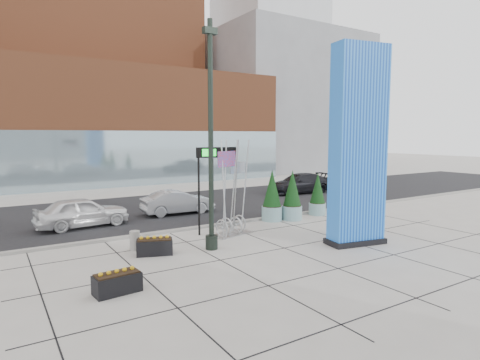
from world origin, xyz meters
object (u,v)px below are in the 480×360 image
lamp_post (211,158)px  blue_pylon (358,150)px  car_silver_mid (178,202)px  concrete_bollard (135,241)px  overhead_street_sign (212,160)px  car_white_west (82,212)px  public_art_sculpture (231,210)px

lamp_post → blue_pylon: bearing=-24.5°
blue_pylon → car_silver_mid: (-3.80, 10.04, -3.32)m
lamp_post → concrete_bollard: (-2.68, 1.53, -3.31)m
lamp_post → overhead_street_sign: 2.67m
lamp_post → overhead_street_sign: lamp_post is taller
blue_pylon → overhead_street_sign: 6.50m
lamp_post → car_white_west: bearing=117.8°
concrete_bollard → car_white_west: car_white_west is taller
blue_pylon → concrete_bollard: (-8.26, 4.06, -3.62)m
car_silver_mid → overhead_street_sign: bearing=177.1°
concrete_bollard → car_white_west: bearing=100.1°
overhead_street_sign → car_white_west: (-4.93, 4.57, -2.72)m
overhead_street_sign → car_silver_mid: overhead_street_sign is taller
blue_pylon → car_silver_mid: size_ratio=1.98×
public_art_sculpture → concrete_bollard: size_ratio=5.66×
lamp_post → car_silver_mid: bearing=76.7°
blue_pylon → concrete_bollard: bearing=164.6°
concrete_bollard → overhead_street_sign: size_ratio=0.19×
overhead_street_sign → public_art_sculpture: bearing=-37.8°
lamp_post → public_art_sculpture: size_ratio=2.04×
car_silver_mid → lamp_post: bearing=169.1°
blue_pylon → car_white_west: size_ratio=1.86×
lamp_post → car_silver_mid: (1.78, 7.50, -3.01)m
concrete_bollard → car_white_west: (-0.96, 5.37, 0.37)m
overhead_street_sign → car_white_west: bearing=146.6°
blue_pylon → car_white_west: 13.58m
overhead_street_sign → car_silver_mid: bearing=94.1°
public_art_sculpture → car_white_west: bearing=123.2°
concrete_bollard → lamp_post: bearing=-29.6°
public_art_sculpture → concrete_bollard: public_art_sculpture is taller
concrete_bollard → car_silver_mid: (4.46, 5.98, 0.30)m
lamp_post → public_art_sculpture: (1.92, 1.64, -2.54)m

